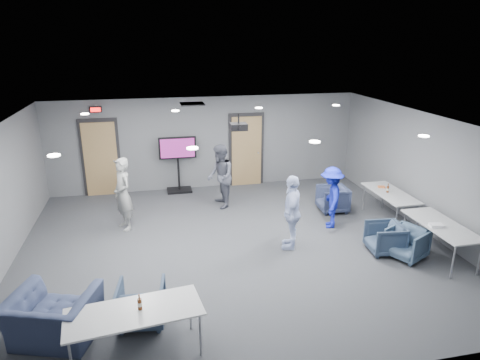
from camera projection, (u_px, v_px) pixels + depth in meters
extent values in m
plane|color=#313438|center=(234.00, 246.00, 9.29)|extent=(9.00, 9.00, 0.00)
plane|color=white|center=(233.00, 123.00, 8.43)|extent=(9.00, 9.00, 0.00)
cube|color=slate|center=(206.00, 143.00, 12.56)|extent=(9.00, 0.02, 2.70)
cube|color=slate|center=(299.00, 295.00, 5.15)|extent=(9.00, 0.02, 2.70)
cube|color=slate|center=(426.00, 173.00, 9.77)|extent=(0.02, 8.00, 2.70)
cube|color=black|center=(101.00, 158.00, 12.02)|extent=(1.06, 0.06, 2.24)
cube|color=#9F814D|center=(101.00, 159.00, 11.99)|extent=(0.90, 0.05, 2.10)
cylinder|color=#96979E|center=(114.00, 161.00, 12.03)|extent=(0.04, 0.10, 0.04)
cube|color=black|center=(246.00, 150.00, 12.86)|extent=(1.06, 0.06, 2.24)
cube|color=#9F814D|center=(247.00, 151.00, 12.84)|extent=(0.90, 0.05, 2.10)
cylinder|color=#96979E|center=(258.00, 153.00, 12.88)|extent=(0.04, 0.10, 0.04)
cube|color=black|center=(96.00, 109.00, 11.55)|extent=(0.32, 0.06, 0.16)
cube|color=#FF0C0C|center=(95.00, 110.00, 11.52)|extent=(0.26, 0.02, 0.11)
cube|color=black|center=(192.00, 104.00, 10.93)|extent=(0.60, 0.60, 0.03)
cylinder|color=white|center=(54.00, 155.00, 6.16)|extent=(0.18, 0.18, 0.02)
cylinder|color=white|center=(85.00, 114.00, 9.50)|extent=(0.18, 0.18, 0.02)
cylinder|color=white|center=(192.00, 148.00, 6.56)|extent=(0.18, 0.18, 0.02)
cylinder|color=white|center=(175.00, 111.00, 9.90)|extent=(0.18, 0.18, 0.02)
cylinder|color=white|center=(315.00, 142.00, 6.97)|extent=(0.18, 0.18, 0.02)
cylinder|color=white|center=(259.00, 108.00, 10.30)|extent=(0.18, 0.18, 0.02)
cylinder|color=white|center=(424.00, 136.00, 7.37)|extent=(0.18, 0.18, 0.02)
cylinder|color=white|center=(336.00, 105.00, 10.71)|extent=(0.18, 0.18, 0.02)
imported|color=gray|center=(123.00, 194.00, 9.87)|extent=(0.64, 0.74, 1.72)
imported|color=#525562|center=(220.00, 177.00, 11.18)|extent=(0.67, 0.84, 1.69)
imported|color=#C6D5FF|center=(292.00, 212.00, 8.99)|extent=(0.69, 1.03, 1.62)
imported|color=#1A25A9|center=(331.00, 197.00, 10.02)|extent=(0.83, 1.08, 1.47)
imported|color=#343D5A|center=(332.00, 199.00, 11.06)|extent=(0.77, 0.75, 0.66)
imported|color=#334359|center=(385.00, 238.00, 8.93)|extent=(0.76, 0.75, 0.64)
imported|color=#3E536B|center=(407.00, 243.00, 8.70)|extent=(0.94, 0.93, 0.64)
imported|color=#324157|center=(141.00, 303.00, 6.71)|extent=(0.81, 0.82, 0.67)
imported|color=#37415F|center=(54.00, 317.00, 6.29)|extent=(1.45, 1.36, 0.77)
cube|color=silver|center=(391.00, 193.00, 10.36)|extent=(0.71, 1.69, 0.03)
cylinder|color=#96979E|center=(364.00, 197.00, 11.13)|extent=(0.04, 0.04, 0.70)
cylinder|color=#96979E|center=(396.00, 220.00, 9.71)|extent=(0.04, 0.04, 0.70)
cylinder|color=#96979E|center=(383.00, 196.00, 11.24)|extent=(0.04, 0.04, 0.70)
cylinder|color=#96979E|center=(418.00, 218.00, 9.82)|extent=(0.04, 0.04, 0.70)
cube|color=silver|center=(441.00, 225.00, 8.60)|extent=(0.73, 1.76, 0.03)
cylinder|color=#96979E|center=(404.00, 227.00, 9.40)|extent=(0.04, 0.04, 0.70)
cylinder|color=#96979E|center=(453.00, 262.00, 7.92)|extent=(0.04, 0.04, 0.70)
cylinder|color=#96979E|center=(427.00, 224.00, 9.51)|extent=(0.04, 0.04, 0.70)
cylinder|color=#96979E|center=(480.00, 259.00, 8.03)|extent=(0.04, 0.04, 0.70)
cube|color=silver|center=(134.00, 312.00, 5.87)|extent=(1.94, 1.00, 0.03)
cylinder|color=#96979E|center=(190.00, 310.00, 6.53)|extent=(0.04, 0.04, 0.70)
cylinder|color=#96979E|center=(72.00, 334.00, 6.00)|extent=(0.04, 0.04, 0.70)
cylinder|color=#96979E|center=(200.00, 335.00, 5.98)|extent=(0.04, 0.04, 0.70)
cylinder|color=#57280E|center=(140.00, 304.00, 5.88)|extent=(0.06, 0.06, 0.17)
cylinder|color=#57280E|center=(139.00, 297.00, 5.84)|extent=(0.02, 0.02, 0.07)
cylinder|color=beige|center=(140.00, 304.00, 5.88)|extent=(0.06, 0.06, 0.06)
cylinder|color=#57280E|center=(388.00, 189.00, 10.33)|extent=(0.06, 0.06, 0.16)
cylinder|color=#57280E|center=(388.00, 185.00, 10.30)|extent=(0.02, 0.02, 0.07)
cylinder|color=beige|center=(388.00, 189.00, 10.33)|extent=(0.06, 0.06, 0.05)
cube|color=#D46A35|center=(381.00, 187.00, 10.69)|extent=(0.19, 0.16, 0.04)
cube|color=white|center=(436.00, 225.00, 8.48)|extent=(0.28, 0.22, 0.06)
cube|color=black|center=(179.00, 190.00, 12.58)|extent=(0.71, 0.51, 0.06)
cylinder|color=black|center=(178.00, 170.00, 12.38)|extent=(0.06, 0.06, 1.21)
cube|color=black|center=(177.00, 148.00, 12.17)|extent=(1.06, 0.07, 0.63)
cube|color=#761A65|center=(178.00, 148.00, 12.12)|extent=(0.96, 0.01, 0.55)
cylinder|color=black|center=(239.00, 119.00, 9.52)|extent=(0.04, 0.04, 0.22)
cube|color=black|center=(239.00, 127.00, 9.58)|extent=(0.38, 0.33, 0.15)
cylinder|color=black|center=(240.00, 128.00, 9.42)|extent=(0.08, 0.06, 0.08)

